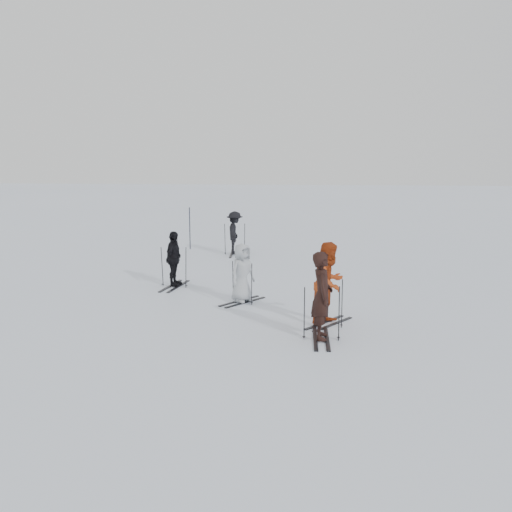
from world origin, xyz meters
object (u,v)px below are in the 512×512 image
(skier_near_dark, at_px, (322,297))
(skier_uphill_left, at_px, (174,260))
(piste_marker, at_px, (190,228))
(skier_grey, at_px, (242,274))
(skier_uphill_far, at_px, (235,233))
(skier_red, at_px, (330,284))

(skier_near_dark, xyz_separation_m, skier_uphill_left, (-4.36, 4.62, -0.12))
(skier_near_dark, distance_m, piste_marker, 12.73)
(skier_near_dark, xyz_separation_m, skier_grey, (-2.08, 2.98, -0.16))
(skier_near_dark, distance_m, skier_uphill_left, 6.35)
(skier_uphill_left, height_order, piste_marker, piste_marker)
(skier_near_dark, height_order, skier_grey, skier_near_dark)
(skier_grey, height_order, skier_uphill_left, skier_uphill_left)
(skier_near_dark, relative_size, skier_uphill_left, 1.15)
(skier_uphill_far, bearing_deg, piste_marker, 56.48)
(skier_near_dark, height_order, skier_uphill_left, skier_near_dark)
(skier_grey, bearing_deg, skier_uphill_far, 46.25)
(skier_near_dark, relative_size, piste_marker, 1.08)
(skier_red, distance_m, skier_grey, 2.92)
(skier_grey, distance_m, skier_uphill_far, 7.50)
(skier_uphill_far, height_order, piste_marker, piste_marker)
(skier_grey, relative_size, skier_uphill_far, 0.93)
(skier_red, relative_size, piste_marker, 1.10)
(skier_red, xyz_separation_m, piste_marker, (-5.54, 10.39, -0.09))
(skier_red, distance_m, piste_marker, 11.78)
(skier_uphill_left, relative_size, skier_uphill_far, 0.98)
(skier_red, height_order, skier_grey, skier_red)
(skier_near_dark, height_order, skier_red, skier_red)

